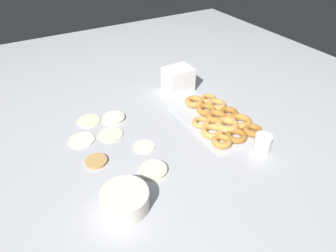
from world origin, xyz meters
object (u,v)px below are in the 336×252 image
object	(u,v)px
pancake_3	(96,161)
batter_bowl	(125,200)
pancake_1	(144,146)
donut_tray	(219,119)
pancake_6	(81,140)
pancake_5	(154,170)
pancake_0	(89,120)
paper_cup	(263,143)
container_stack	(178,79)
pancake_2	(114,118)
pancake_4	(110,134)

from	to	relation	value
pancake_3	batter_bowl	xyz separation A→B (m)	(-0.26, -0.01, 0.03)
pancake_1	donut_tray	xyz separation A→B (m)	(-0.02, -0.38, 0.01)
pancake_1	pancake_6	world-z (taller)	same
pancake_5	pancake_6	xyz separation A→B (m)	(0.32, 0.18, -0.00)
pancake_0	pancake_3	distance (m)	0.29
pancake_1	batter_bowl	bearing A→B (deg)	142.06
pancake_6	paper_cup	world-z (taller)	paper_cup
pancake_3	container_stack	bearing A→B (deg)	-60.39
donut_tray	batter_bowl	bearing A→B (deg)	111.85
donut_tray	pancake_2	bearing A→B (deg)	56.83
pancake_3	paper_cup	size ratio (longest dim) A/B	1.12
pancake_1	donut_tray	bearing A→B (deg)	-92.27
pancake_4	pancake_6	world-z (taller)	same
container_stack	paper_cup	world-z (taller)	container_stack
pancake_2	batter_bowl	world-z (taller)	batter_bowl
pancake_0	donut_tray	world-z (taller)	donut_tray
batter_bowl	pancake_5	bearing A→B (deg)	-57.84
pancake_0	pancake_4	world-z (taller)	same
donut_tray	batter_bowl	xyz separation A→B (m)	(-0.23, 0.57, 0.02)
donut_tray	paper_cup	xyz separation A→B (m)	(-0.25, -0.03, 0.02)
pancake_0	container_stack	xyz separation A→B (m)	(0.04, -0.52, 0.06)
pancake_2	pancake_4	distance (m)	0.13
pancake_0	paper_cup	bearing A→B (deg)	-135.49
pancake_5	pancake_4	bearing A→B (deg)	11.70
paper_cup	pancake_2	bearing A→B (deg)	40.34
pancake_4	pancake_5	size ratio (longest dim) A/B	1.04
donut_tray	batter_bowl	world-z (taller)	batter_bowl
pancake_0	pancake_2	size ratio (longest dim) A/B	1.05
pancake_1	pancake_4	bearing A→B (deg)	32.33
pancake_1	pancake_2	size ratio (longest dim) A/B	0.89
pancake_1	paper_cup	distance (m)	0.49
pancake_2	container_stack	distance (m)	0.42
pancake_5	pancake_3	bearing A→B (deg)	47.81
pancake_2	pancake_4	bearing A→B (deg)	151.37
pancake_3	pancake_6	size ratio (longest dim) A/B	0.78
pancake_5	pancake_1	bearing A→B (deg)	-12.56
pancake_6	batter_bowl	size ratio (longest dim) A/B	0.68
batter_bowl	paper_cup	size ratio (longest dim) A/B	2.12
pancake_6	pancake_3	bearing A→B (deg)	-176.58
container_stack	paper_cup	distance (m)	0.61
pancake_5	pancake_2	bearing A→B (deg)	0.08
container_stack	pancake_0	bearing A→B (deg)	94.93
pancake_5	batter_bowl	distance (m)	0.19
pancake_6	pancake_4	bearing A→B (deg)	-102.19
pancake_2	pancake_3	distance (m)	0.30
pancake_3	batter_bowl	distance (m)	0.26
pancake_1	paper_cup	bearing A→B (deg)	-122.76
pancake_5	pancake_6	size ratio (longest dim) A/B	0.94
pancake_1	container_stack	world-z (taller)	container_stack
pancake_4	pancake_6	distance (m)	0.12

